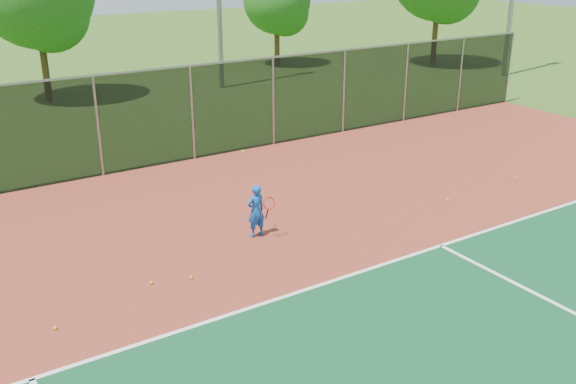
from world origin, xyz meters
name	(u,v)px	position (x,y,z in m)	size (l,w,h in m)	color
ground	(482,336)	(0.00, 0.00, 0.00)	(120.00, 120.00, 0.00)	#2F5518
court_apron	(405,288)	(0.00, 2.00, 0.01)	(30.00, 20.00, 0.02)	maroon
fence_back	(192,112)	(0.00, 12.00, 1.56)	(30.00, 0.06, 3.03)	black
tennis_player	(256,211)	(-1.28, 5.77, 0.67)	(0.59, 0.58, 2.15)	#124EB2
practice_ball_0	(448,200)	(4.20, 4.92, 0.06)	(0.07, 0.07, 0.07)	#B3D318
practice_ball_1	(55,328)	(-6.32, 4.25, 0.06)	(0.07, 0.07, 0.07)	#B3D318
practice_ball_2	(517,178)	(7.20, 5.06, 0.06)	(0.07, 0.07, 0.07)	#B3D318
practice_ball_3	(152,283)	(-4.25, 4.90, 0.06)	(0.07, 0.07, 0.07)	#B3D318
practice_ball_5	(191,277)	(-3.47, 4.67, 0.06)	(0.07, 0.07, 0.07)	#B3D318
tree_back_mid	(279,3)	(11.53, 25.32, 3.49)	(3.79, 3.79, 5.57)	#372514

